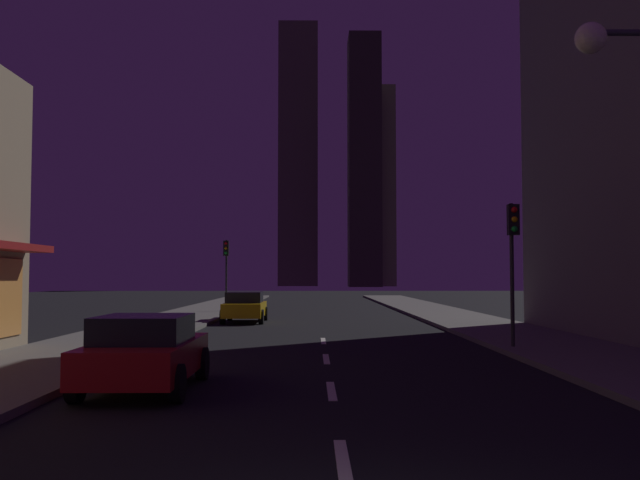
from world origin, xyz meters
TOP-DOWN VIEW (x-y plane):
  - ground_plane at (0.00, 32.00)m, footprint 78.00×136.00m
  - sidewalk_right at (7.00, 32.00)m, footprint 4.00×76.00m
  - sidewalk_left at (-7.00, 32.00)m, footprint 4.00×76.00m
  - lane_marking_center at (0.00, 8.40)m, footprint 0.16×23.00m
  - skyscraper_distant_tall at (-3.64, 151.92)m, footprint 8.76×5.97m
  - skyscraper_distant_mid at (10.30, 139.49)m, footprint 6.61×8.19m
  - skyscraper_distant_short at (14.37, 147.78)m, footprint 6.22×6.76m
  - car_parked_near at (-3.60, 8.50)m, footprint 1.98×4.24m
  - car_parked_far at (-3.60, 28.53)m, footprint 1.98×4.24m
  - fire_hydrant_far_left at (-5.90, 18.42)m, footprint 0.42×0.30m
  - traffic_light_near_right at (5.50, 15.30)m, footprint 0.32×0.48m
  - traffic_light_far_left at (-5.50, 36.65)m, footprint 0.32×0.48m
  - street_lamp_right at (5.38, 7.07)m, footprint 1.96×0.56m

SIDE VIEW (x-z plane):
  - ground_plane at x=0.00m, z-range -0.10..0.00m
  - lane_marking_center at x=0.00m, z-range 0.00..0.01m
  - sidewalk_right at x=7.00m, z-range 0.00..0.15m
  - sidewalk_left at x=-7.00m, z-range 0.00..0.15m
  - fire_hydrant_far_left at x=-5.90m, z-range 0.13..0.78m
  - car_parked_near at x=-3.60m, z-range 0.02..1.47m
  - car_parked_far at x=-3.60m, z-range 0.02..1.47m
  - traffic_light_near_right at x=5.50m, z-range 1.09..5.29m
  - traffic_light_far_left at x=-5.50m, z-range 1.09..5.29m
  - street_lamp_right at x=5.38m, z-range 1.78..8.36m
  - skyscraper_distant_short at x=14.37m, z-range 0.00..43.47m
  - skyscraper_distant_mid at x=10.30m, z-range 0.00..52.02m
  - skyscraper_distant_tall at x=-3.64m, z-range 0.00..59.04m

